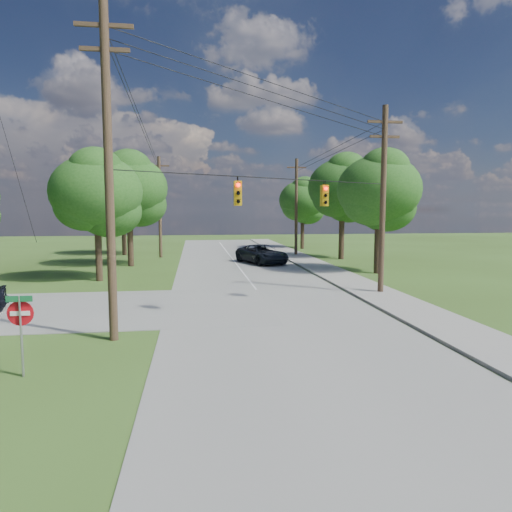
{
  "coord_description": "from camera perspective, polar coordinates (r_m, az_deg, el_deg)",
  "views": [
    {
      "loc": [
        -1.61,
        -16.55,
        4.78
      ],
      "look_at": [
        1.31,
        5.0,
        2.56
      ],
      "focal_mm": 32.0,
      "sensor_mm": 36.0,
      "label": 1
    }
  ],
  "objects": [
    {
      "name": "pole_north_e",
      "position": [
        47.73,
        5.05,
        6.22
      ],
      "size": [
        2.0,
        0.32,
        10.0
      ],
      "color": "brown",
      "rests_on": "ground"
    },
    {
      "name": "traffic_signals",
      "position": [
        21.4,
        3.55,
        7.73
      ],
      "size": [
        4.91,
        3.27,
        1.05
      ],
      "color": "#CF9A0C",
      "rests_on": "ground"
    },
    {
      "name": "tree_w_mid",
      "position": [
        39.96,
        -15.61,
        8.19
      ],
      "size": [
        6.4,
        6.4,
        9.22
      ],
      "color": "#473023",
      "rests_on": "ground"
    },
    {
      "name": "do_not_enter_sign",
      "position": [
        14.74,
        -27.34,
        -7.21
      ],
      "size": [
        0.74,
        0.08,
        2.21
      ],
      "rotation": [
        0.0,
        0.0,
        -0.01
      ],
      "color": "gray",
      "rests_on": "ground"
    },
    {
      "name": "sidewalk_east",
      "position": [
        24.35,
        17.6,
        -5.63
      ],
      "size": [
        2.6,
        100.0,
        0.12
      ],
      "primitive_type": "cube",
      "color": "gray",
      "rests_on": "ground"
    },
    {
      "name": "tree_w_near",
      "position": [
        32.22,
        -19.31,
        7.53
      ],
      "size": [
        6.0,
        6.0,
        8.4
      ],
      "color": "#473023",
      "rests_on": "ground"
    },
    {
      "name": "street_name_sign",
      "position": [
        14.68,
        -27.36,
        -7.61
      ],
      "size": [
        0.71,
        0.06,
        2.37
      ],
      "rotation": [
        0.0,
        0.0,
        0.0
      ],
      "color": "gray",
      "rests_on": "ground"
    },
    {
      "name": "car_main_north",
      "position": [
        40.46,
        0.75,
        0.25
      ],
      "size": [
        4.65,
        6.52,
        1.65
      ],
      "primitive_type": "imported",
      "rotation": [
        0.0,
        0.0,
        0.36
      ],
      "color": "black",
      "rests_on": "main_road"
    },
    {
      "name": "ground",
      "position": [
        17.31,
        -2.1,
        -10.22
      ],
      "size": [
        140.0,
        140.0,
        0.0
      ],
      "primitive_type": "plane",
      "color": "#344F1A",
      "rests_on": "ground"
    },
    {
      "name": "power_lines",
      "position": [
        28.6,
        -1.41,
        14.61
      ],
      "size": [
        13.93,
        29.62,
        4.93
      ],
      "color": "black",
      "rests_on": "ground"
    },
    {
      "name": "main_road",
      "position": [
        22.37,
        1.77,
        -6.49
      ],
      "size": [
        10.0,
        100.0,
        0.03
      ],
      "primitive_type": "cube",
      "color": "gray",
      "rests_on": "ground"
    },
    {
      "name": "tree_e_mid",
      "position": [
        44.88,
        10.75,
        8.44
      ],
      "size": [
        6.6,
        6.6,
        9.64
      ],
      "color": "#473023",
      "rests_on": "ground"
    },
    {
      "name": "tree_w_far",
      "position": [
        50.12,
        -16.31,
        7.27
      ],
      "size": [
        6.0,
        6.0,
        8.73
      ],
      "color": "#473023",
      "rests_on": "ground"
    },
    {
      "name": "tree_e_near",
      "position": [
        35.31,
        15.13,
        8.01
      ],
      "size": [
        6.2,
        6.2,
        8.81
      ],
      "color": "#473023",
      "rests_on": "ground"
    },
    {
      "name": "tree_e_far",
      "position": [
        56.12,
        5.86,
        6.96
      ],
      "size": [
        5.8,
        5.8,
        8.32
      ],
      "color": "#473023",
      "rests_on": "ground"
    },
    {
      "name": "pole_north_w",
      "position": [
        46.68,
        -11.93,
        6.12
      ],
      "size": [
        2.0,
        0.32,
        10.0
      ],
      "color": "brown",
      "rests_on": "ground"
    },
    {
      "name": "pole_sw",
      "position": [
        17.28,
        -17.95,
        10.35
      ],
      "size": [
        2.0,
        0.32,
        12.0
      ],
      "color": "brown",
      "rests_on": "ground"
    },
    {
      "name": "pole_ne",
      "position": [
        26.72,
        15.59,
        7.08
      ],
      "size": [
        2.0,
        0.32,
        10.5
      ],
      "color": "brown",
      "rests_on": "ground"
    }
  ]
}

